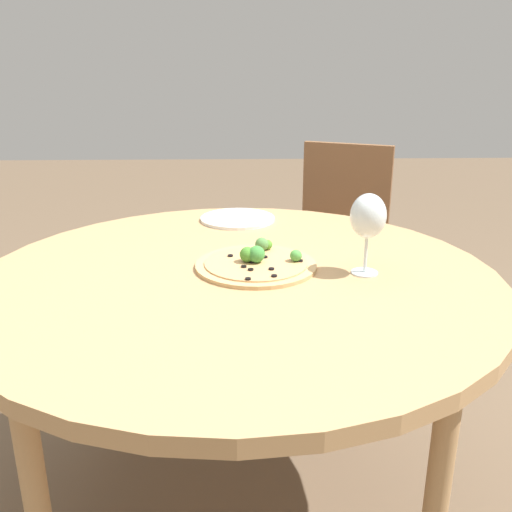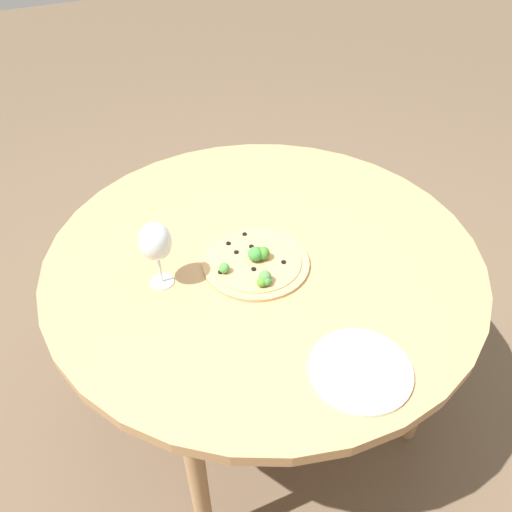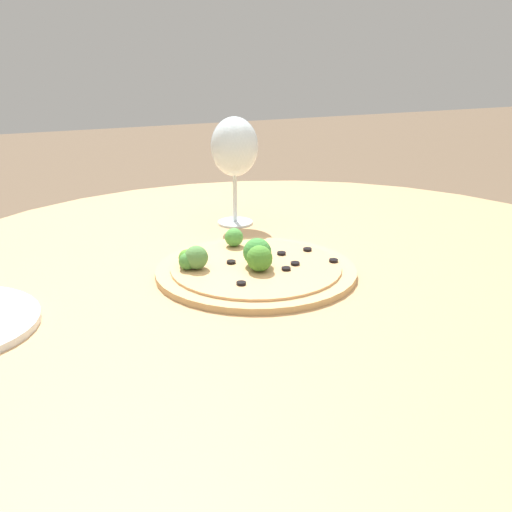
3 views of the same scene
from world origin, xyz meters
TOP-DOWN VIEW (x-y plane):
  - dining_table at (0.00, 0.00)m, footprint 1.28×1.28m
  - pizza at (0.05, -0.05)m, footprint 0.31×0.31m
  - wine_glass at (-0.01, -0.31)m, footprint 0.09×0.09m

SIDE VIEW (x-z plane):
  - dining_table at x=0.00m, z-range 0.31..1.06m
  - pizza at x=0.05m, z-range 0.72..0.78m
  - wine_glass at x=-0.01m, z-range 0.78..0.98m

